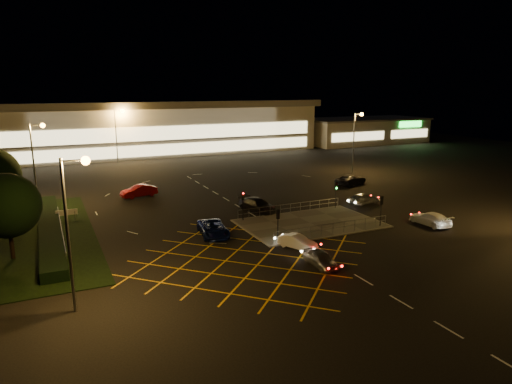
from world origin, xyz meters
name	(u,v)px	position (x,y,z in m)	size (l,w,h in m)	color
ground	(284,221)	(0.00, 0.00, 0.00)	(180.00, 180.00, 0.00)	black
pedestrian_island	(310,223)	(2.00, -2.00, 0.06)	(14.00, 9.00, 0.12)	#4C4944
hedge	(50,229)	(-23.00, 6.00, 0.50)	(2.00, 26.00, 1.00)	black
supermarket	(152,127)	(0.00, 61.95, 5.31)	(72.00, 26.50, 10.50)	beige
retail_unit_a	(341,131)	(46.00, 53.97, 3.21)	(18.80, 14.80, 6.35)	beige
retail_unit_b	(391,129)	(62.00, 53.96, 3.22)	(14.80, 14.80, 6.35)	beige
streetlight_sw	(73,213)	(-21.56, -12.00, 6.56)	(1.78, 0.56, 10.03)	slate
streetlight_nw	(37,153)	(-23.56, 18.00, 6.56)	(1.78, 0.56, 10.03)	slate
streetlight_ne	(356,134)	(24.44, 20.00, 6.56)	(1.78, 0.56, 10.03)	slate
streetlight_far_left	(118,128)	(-9.56, 48.00, 6.56)	(1.78, 0.56, 10.03)	slate
streetlight_far_right	(296,121)	(30.44, 50.00, 6.56)	(1.78, 0.56, 10.03)	slate
signal_sw	(278,219)	(-4.00, -5.99, 2.37)	(0.28, 0.30, 3.15)	black
signal_se	(381,205)	(8.00, -5.99, 2.37)	(0.28, 0.30, 3.15)	black
signal_nw	(243,200)	(-4.00, 1.99, 2.37)	(0.28, 0.30, 3.15)	black
signal_ne	(336,189)	(8.00, 1.99, 2.37)	(0.28, 0.30, 3.15)	black
tree_e	(7,206)	(-26.00, 0.00, 4.64)	(5.40, 5.40, 7.35)	black
car_near_silver	(321,259)	(-3.46, -12.39, 0.66)	(1.55, 3.85, 1.31)	#9C9EA2
car_queue_white	(297,242)	(-3.02, -7.91, 0.61)	(1.29, 3.69, 1.22)	white
car_left_blue	(213,228)	(-8.62, -1.32, 0.74)	(2.44, 5.29, 1.47)	#0B1547
car_far_dkgrey	(257,205)	(-0.84, 5.00, 0.75)	(2.12, 5.20, 1.51)	black
car_right_silver	(363,198)	(12.39, 2.32, 0.72)	(1.71, 4.25, 1.45)	silver
car_circ_red	(139,191)	(-11.90, 18.16, 0.78)	(1.65, 4.74, 1.56)	maroon
car_east_grey	(351,180)	(18.17, 12.59, 0.75)	(2.48, 5.37, 1.49)	black
car_approach_white	(430,219)	(13.22, -7.67, 0.69)	(1.92, 4.72, 1.37)	white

